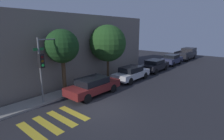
% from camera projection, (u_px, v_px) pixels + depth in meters
% --- Properties ---
extents(ground_plane, '(60.00, 60.00, 0.00)m').
position_uv_depth(ground_plane, '(100.00, 109.00, 11.36)').
color(ground_plane, '#28282D').
extents(sidewalk, '(26.00, 1.60, 0.14)m').
position_uv_depth(sidewalk, '(64.00, 93.00, 13.86)').
color(sidewalk, gray).
rests_on(sidewalk, ground).
extents(building_row, '(26.00, 6.00, 6.38)m').
position_uv_depth(building_row, '(34.00, 50.00, 15.79)').
color(building_row, slate).
rests_on(building_row, ground).
extents(crosswalk, '(3.12, 2.60, 0.00)m').
position_uv_depth(crosswalk, '(55.00, 121.00, 9.77)').
color(crosswalk, gold).
rests_on(crosswalk, ground).
extents(traffic_light_pole, '(2.55, 0.56, 4.53)m').
position_uv_depth(traffic_light_pole, '(47.00, 58.00, 11.65)').
color(traffic_light_pole, slate).
rests_on(traffic_light_pole, ground).
extents(sedan_near_corner, '(4.52, 1.81, 1.41)m').
position_uv_depth(sedan_near_corner, '(93.00, 86.00, 13.57)').
color(sedan_near_corner, maroon).
rests_on(sedan_near_corner, ground).
extents(sedan_middle, '(4.38, 1.76, 1.42)m').
position_uv_depth(sedan_middle, '(131.00, 73.00, 17.49)').
color(sedan_middle, silver).
rests_on(sedan_middle, ground).
extents(sedan_far_end, '(4.30, 1.84, 1.44)m').
position_uv_depth(sedan_far_end, '(155.00, 65.00, 21.25)').
color(sedan_far_end, black).
rests_on(sedan_far_end, ground).
extents(sedan_tail_of_row, '(4.25, 1.75, 1.48)m').
position_uv_depth(sedan_tail_of_row, '(172.00, 59.00, 25.17)').
color(sedan_tail_of_row, '#2D3351').
rests_on(sedan_tail_of_row, ground).
extents(pickup_truck, '(5.76, 2.08, 1.84)m').
position_uv_depth(pickup_truck, '(186.00, 54.00, 29.84)').
color(pickup_truck, black).
rests_on(pickup_truck, ground).
extents(tree_near_corner, '(2.56, 2.56, 5.07)m').
position_uv_depth(tree_near_corner, '(62.00, 47.00, 13.14)').
color(tree_near_corner, '#4C3823').
rests_on(tree_near_corner, ground).
extents(tree_midblock, '(3.57, 3.57, 5.48)m').
position_uv_depth(tree_midblock, '(108.00, 43.00, 17.01)').
color(tree_midblock, '#4C3823').
rests_on(tree_midblock, ground).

